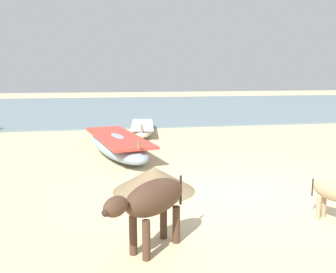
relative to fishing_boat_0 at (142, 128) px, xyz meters
The scene contains 6 objects.
ground 7.60m from the fishing_boat_0, 81.52° to the right, with size 80.00×80.00×0.00m, color #CCB789.
sea_water 11.43m from the fishing_boat_0, 84.38° to the left, with size 60.00×20.00×0.08m, color slate.
fishing_boat_0 is the anchor object (origin of this frame).
fishing_boat_2 3.72m from the fishing_boat_0, 107.62° to the right, with size 2.11×4.64×0.78m.
cow_adult_dark 9.58m from the fishing_boat_0, 95.35° to the right, with size 1.30×1.18×0.98m.
debris_pile_0 7.05m from the fishing_boat_0, 94.26° to the right, with size 1.70×1.70×0.50m, color #7A6647.
Camera 1 is at (-2.63, -6.59, 2.39)m, focal length 38.59 mm.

